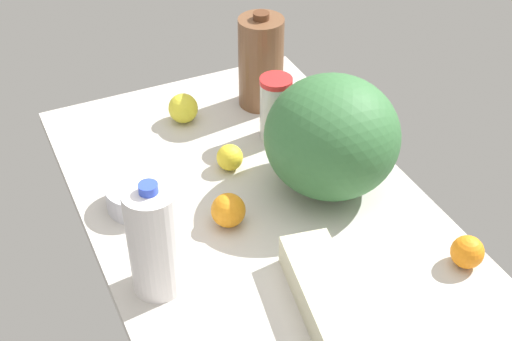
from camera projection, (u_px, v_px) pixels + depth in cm
name	position (u px, v px, depth cm)	size (l,w,h in cm)	color
countertop	(256.00, 209.00, 166.24)	(120.00, 76.00, 3.00)	beige
watermelon	(332.00, 137.00, 162.21)	(31.23, 31.23, 28.38)	#366C3A
milk_jug	(155.00, 240.00, 137.95)	(10.59, 10.59, 26.34)	white
chocolate_milk_jug	(261.00, 62.00, 191.97)	(12.26, 12.26, 27.29)	brown
mixing_bowl	(138.00, 196.00, 163.34)	(14.53, 14.53, 5.80)	silver
egg_carton	(327.00, 297.00, 138.24)	(30.72, 10.36, 6.90)	beige
tumbler_cup	(276.00, 108.00, 181.68)	(8.31, 8.31, 17.38)	silver
lemon_far_back	(228.00, 158.00, 174.04)	(6.56, 6.56, 6.56)	yellow
orange_by_jug	(467.00, 252.00, 148.01)	(7.03, 7.03, 7.03)	orange
orange_loose	(228.00, 210.00, 157.78)	(7.78, 7.78, 7.78)	orange
lemon_near_front	(183.00, 108.00, 190.25)	(7.97, 7.97, 7.97)	yellow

